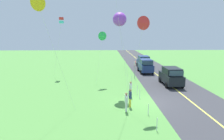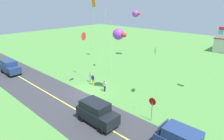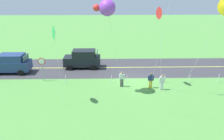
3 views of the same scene
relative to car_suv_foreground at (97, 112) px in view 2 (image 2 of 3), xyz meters
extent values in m
cube|color=#549342|center=(-5.93, 4.05, -1.20)|extent=(120.00, 120.00, 0.10)
cube|color=#38383D|center=(-5.93, 0.05, -1.15)|extent=(120.00, 7.00, 0.00)
cube|color=#E5E04C|center=(-5.93, 0.05, -1.15)|extent=(120.00, 0.16, 0.00)
cube|color=black|center=(0.08, 0.00, -0.26)|extent=(4.40, 1.90, 1.10)
cube|color=black|center=(-0.17, 0.00, 0.69)|extent=(2.73, 1.75, 0.80)
cube|color=#334756|center=(0.91, 0.00, 0.69)|extent=(0.10, 1.62, 0.64)
cube|color=#334756|center=(-1.79, 0.00, 0.69)|extent=(0.10, 1.62, 0.60)
cylinder|color=black|center=(1.51, 0.95, -0.81)|extent=(0.68, 0.22, 0.68)
cylinder|color=black|center=(1.51, -0.95, -0.81)|extent=(0.68, 0.22, 0.68)
cylinder|color=black|center=(-1.35, 0.95, -0.81)|extent=(0.68, 0.22, 0.68)
cylinder|color=black|center=(-1.35, -0.95, -0.81)|extent=(0.68, 0.22, 0.68)
cube|color=navy|center=(7.93, 1.54, 0.69)|extent=(2.73, 1.75, 0.80)
cube|color=#334756|center=(6.31, 1.54, 0.69)|extent=(0.10, 1.62, 0.60)
cylinder|color=black|center=(6.75, 2.49, -0.81)|extent=(0.68, 0.22, 0.68)
cube|color=navy|center=(-20.88, -0.22, -0.26)|extent=(4.40, 1.90, 1.10)
cube|color=navy|center=(-21.13, -0.22, 0.69)|extent=(2.73, 1.75, 0.80)
cube|color=#334756|center=(-20.04, -0.22, 0.69)|extent=(0.10, 1.62, 0.64)
cube|color=#334756|center=(-22.75, -0.22, 0.69)|extent=(0.10, 1.62, 0.60)
cylinder|color=black|center=(-19.45, 0.73, -0.81)|extent=(0.68, 0.22, 0.68)
cylinder|color=black|center=(-19.45, -1.17, -0.81)|extent=(0.68, 0.22, 0.68)
cylinder|color=black|center=(-22.31, 0.73, -0.81)|extent=(0.68, 0.22, 0.68)
cylinder|color=black|center=(-22.31, -1.17, -0.81)|extent=(0.68, 0.22, 0.68)
cylinder|color=gray|center=(3.81, 3.95, -0.10)|extent=(0.08, 0.08, 2.10)
cylinder|color=red|center=(3.81, 3.95, 1.02)|extent=(0.76, 0.04, 0.76)
cylinder|color=white|center=(3.81, 3.97, 1.02)|extent=(0.62, 0.01, 0.62)
cylinder|color=yellow|center=(-7.35, 5.98, -0.74)|extent=(0.16, 0.16, 0.82)
cylinder|color=yellow|center=(-7.17, 5.98, -0.74)|extent=(0.16, 0.16, 0.82)
cube|color=navy|center=(-7.26, 5.98, -0.05)|extent=(0.36, 0.22, 0.56)
cylinder|color=navy|center=(-7.50, 5.98, -0.10)|extent=(0.10, 0.10, 0.52)
cylinder|color=navy|center=(-7.02, 5.98, -0.10)|extent=(0.10, 0.10, 0.52)
sphere|color=brown|center=(-7.26, 5.98, 0.34)|extent=(0.22, 0.22, 0.22)
cylinder|color=#3F3F47|center=(-4.53, 5.58, -0.74)|extent=(0.16, 0.16, 0.82)
cylinder|color=#3F3F47|center=(-4.35, 5.58, -0.74)|extent=(0.16, 0.16, 0.82)
cube|color=silver|center=(-4.44, 5.58, -0.05)|extent=(0.36, 0.22, 0.56)
cylinder|color=silver|center=(-4.68, 5.58, -0.10)|extent=(0.10, 0.10, 0.52)
cylinder|color=silver|center=(-4.20, 5.58, -0.10)|extent=(0.10, 0.10, 0.52)
sphere|color=#9E704C|center=(-4.44, 5.58, 0.34)|extent=(0.22, 0.22, 0.22)
cylinder|color=silver|center=(-8.34, 6.42, -0.74)|extent=(0.16, 0.16, 0.82)
cylinder|color=silver|center=(-8.16, 6.42, -0.74)|extent=(0.16, 0.16, 0.82)
cube|color=silver|center=(-8.25, 6.42, -0.05)|extent=(0.36, 0.22, 0.56)
cylinder|color=silver|center=(-8.49, 6.42, -0.10)|extent=(0.10, 0.10, 0.52)
cylinder|color=silver|center=(-8.01, 6.42, -0.10)|extent=(0.10, 0.10, 0.52)
sphere|color=#9E704C|center=(-8.25, 6.42, 0.34)|extent=(0.22, 0.22, 0.22)
cylinder|color=silver|center=(-7.84, 6.82, 4.52)|extent=(1.18, 1.70, 11.36)
cube|color=orange|center=(-8.42, 7.66, 10.20)|extent=(1.05, 0.23, 1.31)
cylinder|color=green|center=(-8.42, 7.66, 9.30)|extent=(0.04, 0.04, 1.40)
cylinder|color=silver|center=(-3.75, 6.11, 2.72)|extent=(1.41, 1.07, 7.74)
sphere|color=purple|center=(-3.05, 6.64, 6.58)|extent=(1.40, 1.40, 1.40)
sphere|color=red|center=(-2.15, 6.64, 6.58)|extent=(0.60, 0.60, 0.60)
cylinder|color=silver|center=(-8.05, 5.75, 2.41)|extent=(0.42, 1.36, 7.12)
cone|color=red|center=(-7.85, 5.07, 5.97)|extent=(0.46, 1.10, 1.10)
cylinder|color=silver|center=(0.88, 8.90, 1.86)|extent=(0.42, 0.93, 6.02)
cone|color=green|center=(1.08, 8.44, 4.87)|extent=(0.65, 1.10, 1.11)
cylinder|color=silver|center=(-12.33, 22.85, 3.42)|extent=(0.56, 0.94, 9.14)
sphere|color=purple|center=(-12.06, 22.39, 7.99)|extent=(1.40, 1.40, 1.40)
sphere|color=red|center=(-11.16, 22.39, 7.99)|extent=(0.60, 0.60, 0.60)
cylinder|color=silver|center=(5.62, 15.11, 2.97)|extent=(1.28, 1.21, 8.25)
cube|color=red|center=(6.26, 14.52, 7.34)|extent=(0.56, 0.56, 0.36)
cube|color=#4CD8D8|center=(6.26, 14.52, 6.84)|extent=(0.56, 0.56, 0.36)
cylinder|color=silver|center=(-14.92, 16.01, 5.28)|extent=(0.05, 2.24, 12.87)
cylinder|color=silver|center=(-8.86, 11.57, 2.99)|extent=(2.18, 1.90, 8.29)
cone|color=yellow|center=(-9.94, 12.51, 7.13)|extent=(0.96, 0.88, 1.11)
cylinder|color=silver|center=(-14.64, 4.75, -0.70)|extent=(0.05, 0.05, 0.90)
cylinder|color=silver|center=(-11.60, 4.75, -0.70)|extent=(0.05, 0.05, 0.90)
cylinder|color=silver|center=(-8.98, 4.75, -0.70)|extent=(0.05, 0.05, 0.90)
cylinder|color=silver|center=(-5.02, 4.75, -0.70)|extent=(0.05, 0.05, 0.90)
cylinder|color=silver|center=(-3.44, 4.75, -0.70)|extent=(0.05, 0.05, 0.90)
cylinder|color=silver|center=(1.29, 4.75, -0.70)|extent=(0.05, 0.05, 0.90)
camera|label=1|loc=(-23.50, 8.07, 5.11)|focal=31.54mm
camera|label=2|loc=(12.30, -11.14, 10.26)|focal=30.98mm
camera|label=3|loc=(-3.06, 25.15, 8.11)|focal=34.43mm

